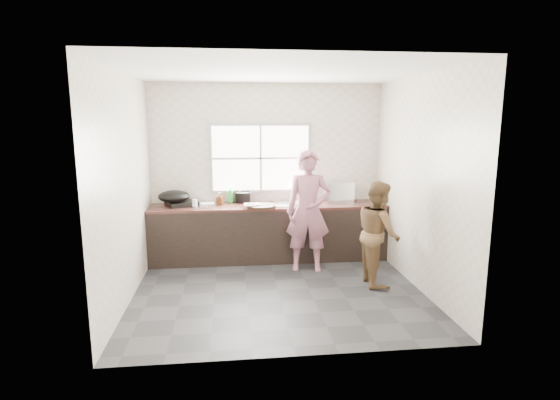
{
  "coord_description": "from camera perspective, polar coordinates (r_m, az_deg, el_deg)",
  "views": [
    {
      "loc": [
        -0.57,
        -5.25,
        2.15
      ],
      "look_at": [
        0.1,
        0.65,
        1.05
      ],
      "focal_mm": 28.0,
      "sensor_mm": 36.0,
      "label": 1
    }
  ],
  "objects": [
    {
      "name": "wall_right",
      "position": [
        5.81,
        17.71,
        2.09
      ],
      "size": [
        0.01,
        3.2,
        2.7
      ],
      "primitive_type": "cube",
      "color": "beige",
      "rests_on": "ground"
    },
    {
      "name": "person_side",
      "position": [
        5.87,
        12.71,
        -4.2
      ],
      "size": [
        0.52,
        0.67,
        1.37
      ],
      "primitive_type": "imported",
      "rotation": [
        0.0,
        0.0,
        1.56
      ],
      "color": "brown",
      "rests_on": "floor"
    },
    {
      "name": "bottle_brown_tall",
      "position": [
        6.73,
        -7.87,
        0.1
      ],
      "size": [
        0.1,
        0.1,
        0.17
      ],
      "primitive_type": "imported",
      "rotation": [
        0.0,
        0.0,
        -0.35
      ],
      "color": "#4F2813",
      "rests_on": "countertop"
    },
    {
      "name": "window_frame",
      "position": [
        6.88,
        -2.55,
        5.48
      ],
      "size": [
        1.6,
        0.05,
        1.1
      ],
      "primitive_type": "cube",
      "color": "#9EA0A5",
      "rests_on": "wall_back"
    },
    {
      "name": "countertop",
      "position": [
        6.69,
        -1.47,
        -0.8
      ],
      "size": [
        3.6,
        0.64,
        0.04
      ],
      "primitive_type": "cube",
      "color": "#3A1D17",
      "rests_on": "cabinet"
    },
    {
      "name": "cabinet",
      "position": [
        6.79,
        -1.45,
        -4.36
      ],
      "size": [
        3.6,
        0.62,
        0.82
      ],
      "primitive_type": "cube",
      "color": "black",
      "rests_on": "floor"
    },
    {
      "name": "wok",
      "position": [
        6.75,
        -13.68,
        0.47
      ],
      "size": [
        0.63,
        0.63,
        0.18
      ],
      "primitive_type": "ellipsoid",
      "rotation": [
        0.0,
        0.0,
        0.43
      ],
      "color": "black",
      "rests_on": "burner"
    },
    {
      "name": "burner",
      "position": [
        6.83,
        -12.71,
        -0.38
      ],
      "size": [
        0.56,
        0.56,
        0.06
      ],
      "primitive_type": "cube",
      "rotation": [
        0.0,
        0.0,
        0.4
      ],
      "color": "black",
      "rests_on": "countertop"
    },
    {
      "name": "glass_jar",
      "position": [
        6.65,
        -11.08,
        -0.4
      ],
      "size": [
        0.1,
        0.1,
        0.11
      ],
      "primitive_type": "cylinder",
      "rotation": [
        0.0,
        0.0,
        -0.32
      ],
      "color": "silver",
      "rests_on": "countertop"
    },
    {
      "name": "wall_front",
      "position": [
        3.77,
        2.34,
        -1.74
      ],
      "size": [
        3.6,
        0.01,
        2.7
      ],
      "primitive_type": "cube",
      "color": "beige",
      "rests_on": "ground"
    },
    {
      "name": "faucet",
      "position": [
        6.89,
        1.28,
        0.98
      ],
      "size": [
        0.02,
        0.02,
        0.3
      ],
      "primitive_type": "cylinder",
      "color": "silver",
      "rests_on": "countertop"
    },
    {
      "name": "sink",
      "position": [
        6.72,
        1.5,
        -0.52
      ],
      "size": [
        0.55,
        0.45,
        0.02
      ],
      "primitive_type": "cube",
      "color": "silver",
      "rests_on": "countertop"
    },
    {
      "name": "wall_back",
      "position": [
        6.92,
        -1.72,
        3.86
      ],
      "size": [
        3.6,
        0.01,
        2.7
      ],
      "primitive_type": "cube",
      "color": "beige",
      "rests_on": "ground"
    },
    {
      "name": "bowl_held",
      "position": [
        6.69,
        4.26,
        -0.38
      ],
      "size": [
        0.25,
        0.25,
        0.06
      ],
      "primitive_type": "imported",
      "rotation": [
        0.0,
        0.0,
        0.34
      ],
      "color": "silver",
      "rests_on": "countertop"
    },
    {
      "name": "bottle_green",
      "position": [
        6.86,
        -6.51,
        0.76
      ],
      "size": [
        0.11,
        0.11,
        0.27
      ],
      "primitive_type": "imported",
      "rotation": [
        0.0,
        0.0,
        -0.03
      ],
      "color": "green",
      "rests_on": "countertop"
    },
    {
      "name": "dish_rack",
      "position": [
        6.94,
        7.58,
        1.06
      ],
      "size": [
        0.47,
        0.35,
        0.33
      ],
      "primitive_type": "cube",
      "rotation": [
        0.0,
        0.0,
        0.12
      ],
      "color": "silver",
      "rests_on": "countertop"
    },
    {
      "name": "black_pot",
      "position": [
        6.88,
        -4.88,
        0.36
      ],
      "size": [
        0.3,
        0.3,
        0.17
      ],
      "primitive_type": "cylinder",
      "rotation": [
        0.0,
        0.0,
        0.37
      ],
      "color": "black",
      "rests_on": "countertop"
    },
    {
      "name": "cutting_board",
      "position": [
        6.47,
        -2.48,
        -0.82
      ],
      "size": [
        0.51,
        0.51,
        0.04
      ],
      "primitive_type": "cylinder",
      "rotation": [
        0.0,
        0.0,
        -0.16
      ],
      "color": "black",
      "rests_on": "countertop"
    },
    {
      "name": "pot_lid_left",
      "position": [
        6.67,
        -10.38,
        -0.76
      ],
      "size": [
        0.28,
        0.28,
        0.01
      ],
      "primitive_type": "cylinder",
      "rotation": [
        0.0,
        0.0,
        -0.0
      ],
      "color": "silver",
      "rests_on": "countertop"
    },
    {
      "name": "cleaver",
      "position": [
        6.54,
        -3.19,
        -0.51
      ],
      "size": [
        0.2,
        0.16,
        0.01
      ],
      "primitive_type": "cube",
      "rotation": [
        0.0,
        0.0,
        0.45
      ],
      "color": "#B3B5BA",
      "rests_on": "cutting_board"
    },
    {
      "name": "woman",
      "position": [
        6.23,
        3.71,
        -1.97
      ],
      "size": [
        0.64,
        0.46,
        1.62
      ],
      "primitive_type": "imported",
      "rotation": [
        0.0,
        0.0,
        -0.13
      ],
      "color": "#A76479",
      "rests_on": "floor"
    },
    {
      "name": "bowl_mince",
      "position": [
        6.46,
        -3.66,
        -0.77
      ],
      "size": [
        0.29,
        0.29,
        0.06
      ],
      "primitive_type": "imported",
      "rotation": [
        0.0,
        0.0,
        0.25
      ],
      "color": "white",
      "rests_on": "countertop"
    },
    {
      "name": "bottle_brown_short",
      "position": [
        6.87,
        -5.23,
        0.36
      ],
      "size": [
        0.15,
        0.15,
        0.17
      ],
      "primitive_type": "imported",
      "rotation": [
        0.0,
        0.0,
        -0.15
      ],
      "color": "#3D190F",
      "rests_on": "countertop"
    },
    {
      "name": "bowl_crabs",
      "position": [
        6.53,
        2.89,
        -0.61
      ],
      "size": [
        0.25,
        0.25,
        0.06
      ],
      "primitive_type": "imported",
      "rotation": [
        0.0,
        0.0,
        -0.27
      ],
      "color": "white",
      "rests_on": "countertop"
    },
    {
      "name": "ceiling",
      "position": [
        5.31,
        -0.3,
        16.51
      ],
      "size": [
        3.6,
        3.2,
        0.01
      ],
      "primitive_type": "cube",
      "color": "silver",
      "rests_on": "wall_back"
    },
    {
      "name": "floor",
      "position": [
        5.7,
        -0.27,
        -11.71
      ],
      "size": [
        3.6,
        3.2,
        0.01
      ],
      "primitive_type": "cube",
      "color": "#2B2B2E",
      "rests_on": "ground"
    },
    {
      "name": "plate_food",
      "position": [
        6.83,
        -9.5,
        -0.45
      ],
      "size": [
        0.25,
        0.25,
        0.02
      ],
      "primitive_type": "cylinder",
      "rotation": [
        0.0,
        0.0,
        -0.05
      ],
      "color": "white",
      "rests_on": "countertop"
    },
    {
      "name": "wall_left",
      "position": [
        5.45,
        -19.52,
        1.46
      ],
      "size": [
        0.01,
        3.2,
        2.7
      ],
      "primitive_type": "cube",
      "color": "beige",
      "rests_on": "ground"
    },
    {
      "name": "window_glazing",
      "position": [
        6.85,
        -2.53,
        5.47
      ],
      "size": [
        1.5,
        0.01,
        1.0
      ],
      "primitive_type": "cube",
      "color": "white",
      "rests_on": "window_frame"
    },
    {
      "name": "pot_lid_right",
      "position": [
        6.71,
        -10.67,
        -0.72
      ],
      "size": [
        0.29,
        0.29,
        0.01
      ],
      "primitive_type": "cylinder",
      "rotation": [
        0.0,
        0.0,
        0.38
      ],
      "color": "silver",
      "rests_on": "countertop"
    }
  ]
}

